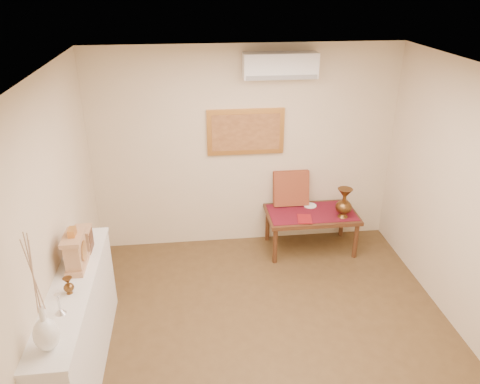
{
  "coord_description": "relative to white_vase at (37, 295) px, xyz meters",
  "views": [
    {
      "loc": [
        -0.75,
        -3.51,
        3.45
      ],
      "look_at": [
        -0.2,
        1.15,
        1.25
      ],
      "focal_mm": 35.0,
      "sensor_mm": 36.0,
      "label": 1
    }
  ],
  "objects": [
    {
      "name": "wall_left",
      "position": [
        -0.18,
        0.77,
        -0.11
      ],
      "size": [
        0.02,
        4.5,
        2.7
      ],
      "primitive_type": "cube",
      "color": "beige",
      "rests_on": "ground"
    },
    {
      "name": "wall_back",
      "position": [
        1.82,
        3.02,
        -0.11
      ],
      "size": [
        4.0,
        0.02,
        2.7
      ],
      "primitive_type": "cube",
      "color": "beige",
      "rests_on": "ground"
    },
    {
      "name": "display_ledge",
      "position": [
        -0.0,
        0.77,
        -0.97
      ],
      "size": [
        0.37,
        2.02,
        0.98
      ],
      "color": "white",
      "rests_on": "floor"
    },
    {
      "name": "white_vase",
      "position": [
        0.0,
        0.0,
        0.0
      ],
      "size": [
        0.18,
        0.18,
        0.97
      ],
      "primitive_type": null,
      "color": "white",
      "rests_on": "display_ledge"
    },
    {
      "name": "ceiling",
      "position": [
        1.82,
        0.77,
        1.24
      ],
      "size": [
        4.5,
        4.5,
        0.0
      ],
      "primitive_type": "plane",
      "rotation": [
        3.14,
        0.0,
        0.0
      ],
      "color": "silver",
      "rests_on": "ground"
    },
    {
      "name": "table_cloth",
      "position": [
        2.67,
        2.65,
        -0.91
      ],
      "size": [
        1.14,
        0.59,
        0.01
      ],
      "primitive_type": "cube",
      "color": "maroon",
      "rests_on": "low_table"
    },
    {
      "name": "floor",
      "position": [
        1.82,
        0.77,
        -1.46
      ],
      "size": [
        4.5,
        4.5,
        0.0
      ],
      "primitive_type": "plane",
      "color": "brown",
      "rests_on": "ground"
    },
    {
      "name": "wooden_chest",
      "position": [
        0.01,
        1.34,
        -0.36
      ],
      "size": [
        0.16,
        0.21,
        0.24
      ],
      "color": "tan",
      "rests_on": "display_ledge"
    },
    {
      "name": "brass_urn_small",
      "position": [
        0.01,
        0.65,
        -0.38
      ],
      "size": [
        0.09,
        0.09,
        0.2
      ],
      "primitive_type": null,
      "color": "brown",
      "rests_on": "display_ledge"
    },
    {
      "name": "plate",
      "position": [
        2.7,
        2.84,
        -0.9
      ],
      "size": [
        0.17,
        0.17,
        0.01
      ],
      "primitive_type": "cylinder",
      "color": "white",
      "rests_on": "table_cloth"
    },
    {
      "name": "menu",
      "position": [
        2.53,
        2.47,
        -0.9
      ],
      "size": [
        0.22,
        0.27,
        0.01
      ],
      "primitive_type": "cube",
      "rotation": [
        0.0,
        0.0,
        -0.16
      ],
      "color": "maroon",
      "rests_on": "table_cloth"
    },
    {
      "name": "ac_unit",
      "position": [
        2.22,
        2.89,
        0.99
      ],
      "size": [
        0.9,
        0.25,
        0.3
      ],
      "color": "white",
      "rests_on": "wall_back"
    },
    {
      "name": "painting",
      "position": [
        1.82,
        3.0,
        0.14
      ],
      "size": [
        1.0,
        0.06,
        0.6
      ],
      "color": "#CB8B41",
      "rests_on": "wall_back"
    },
    {
      "name": "brass_urn_tall",
      "position": [
        3.04,
        2.49,
        -0.66
      ],
      "size": [
        0.22,
        0.22,
        0.49
      ],
      "primitive_type": null,
      "color": "brown",
      "rests_on": "table_cloth"
    },
    {
      "name": "candlestick",
      "position": [
        -0.01,
        0.39,
        -0.39
      ],
      "size": [
        0.09,
        0.09,
        0.19
      ],
      "primitive_type": null,
      "color": "silver",
      "rests_on": "display_ledge"
    },
    {
      "name": "cushion",
      "position": [
        2.44,
        2.92,
        -0.66
      ],
      "size": [
        0.48,
        0.2,
        0.49
      ],
      "primitive_type": "cube",
      "rotation": [
        -0.21,
        0.0,
        0.0
      ],
      "color": "maroon",
      "rests_on": "table_cloth"
    },
    {
      "name": "low_table",
      "position": [
        2.67,
        2.65,
        -0.98
      ],
      "size": [
        1.2,
        0.7,
        0.55
      ],
      "color": "#4D2A17",
      "rests_on": "floor"
    },
    {
      "name": "mantel_clock",
      "position": [
        0.01,
        1.04,
        -0.31
      ],
      "size": [
        0.17,
        0.36,
        0.41
      ],
      "color": "tan",
      "rests_on": "display_ledge"
    }
  ]
}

